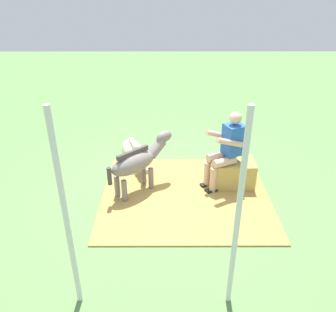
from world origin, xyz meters
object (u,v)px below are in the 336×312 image
Objects in this scene: person_seated at (227,147)px; tent_pole_left at (238,218)px; hay_bale at (233,173)px; pony_standing at (138,162)px; tent_pole_mid at (66,218)px; pony_lying at (134,153)px.

person_seated is 0.58× the size of tent_pole_left.
pony_standing reaches higher than hay_bale.
person_seated is at bearing -129.78° from tent_pole_mid.
hay_bale is 0.30× the size of tent_pole_mid.
hay_bale is at bearing -100.48° from tent_pole_left.
person_seated reaches higher than hay_bale.
tent_pole_mid is at bearing 50.22° from person_seated.
tent_pole_left reaches higher than person_seated.
tent_pole_left is at bearing 117.88° from pony_standing.
hay_bale is at bearing -131.38° from tent_pole_mid.
person_seated is 1.49m from pony_standing.
person_seated is 3.12m from tent_pole_mid.
pony_standing is 0.47× the size of tent_pole_left.
hay_bale is 0.30× the size of tent_pole_left.
person_seated is at bearing -97.03° from tent_pole_left.
tent_pole_left is 1.00× the size of tent_pole_mid.
tent_pole_mid is (1.98, 2.37, 0.42)m from person_seated.
tent_pole_left reaches higher than pony_standing.
tent_pole_mid is (0.34, 3.26, 0.97)m from pony_lying.
pony_lying is 0.58× the size of tent_pole_mid.
pony_lying is 3.42m from tent_pole_mid.
person_seated reaches higher than pony_standing.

